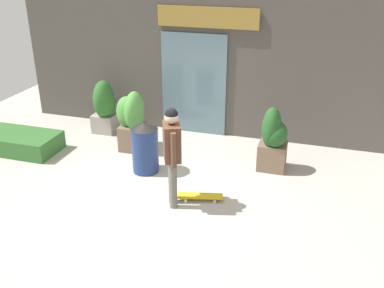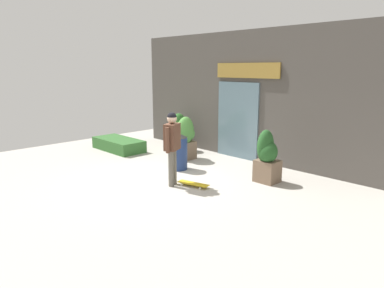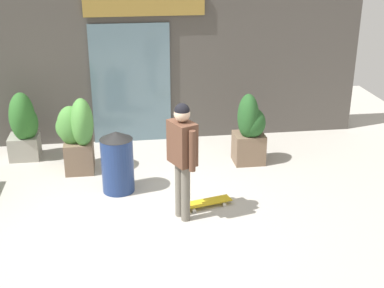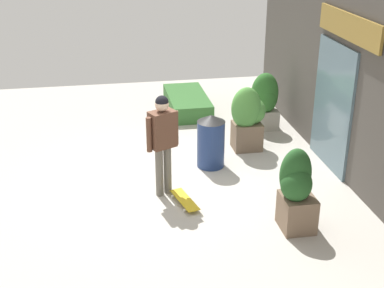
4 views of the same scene
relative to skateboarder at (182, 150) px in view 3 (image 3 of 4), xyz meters
name	(u,v)px [view 3 (image 3 of 4)]	position (x,y,z in m)	size (l,w,h in m)	color
ground_plane	(151,209)	(-0.44, 0.31, -1.06)	(12.00, 12.00, 0.00)	#B2ADA3
building_facade	(137,45)	(-0.44, 3.30, 0.81)	(8.66, 0.31, 3.78)	#4C4742
skateboarder	(182,150)	(0.00, 0.00, 0.00)	(0.41, 0.55, 1.73)	#666056
skateboard	(206,202)	(0.40, 0.29, -1.00)	(0.80, 0.39, 0.08)	gold
planter_box_left	(24,124)	(-2.55, 2.54, -0.40)	(0.55, 0.60, 1.25)	gray
planter_box_right	(249,130)	(1.40, 1.77, -0.43)	(0.53, 0.53, 1.29)	brown
planter_box_mid	(77,132)	(-1.57, 1.87, -0.36)	(0.65, 0.73, 1.31)	brown
trash_bin	(117,161)	(-0.91, 0.99, -0.56)	(0.52, 0.52, 1.01)	navy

